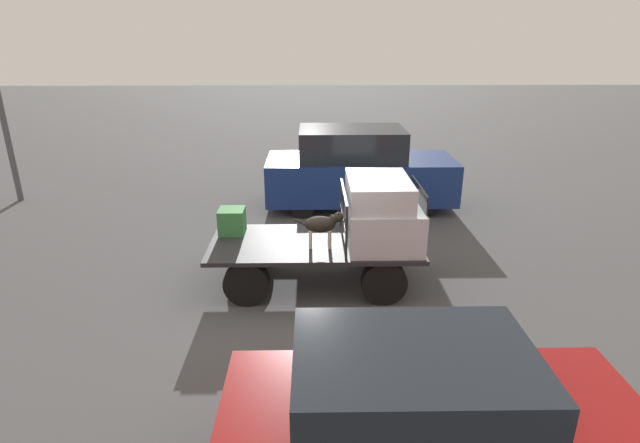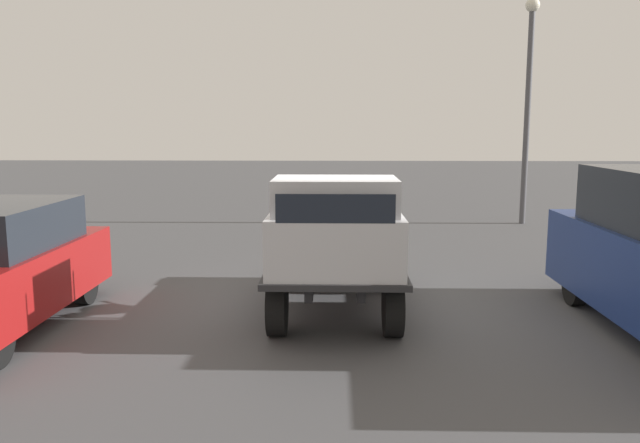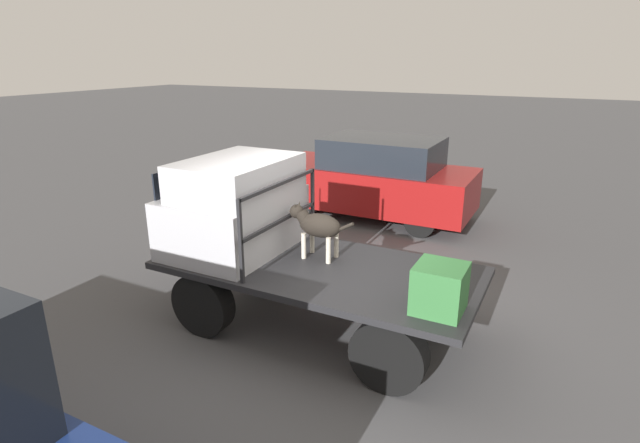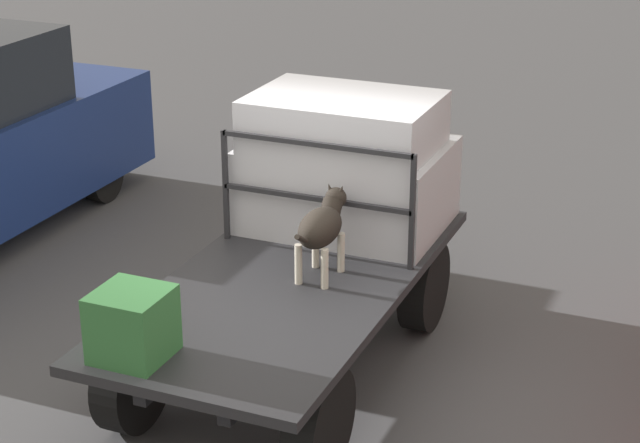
{
  "view_description": "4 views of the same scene",
  "coord_description": "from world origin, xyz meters",
  "px_view_note": "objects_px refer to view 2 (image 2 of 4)",
  "views": [
    {
      "loc": [
        -0.05,
        -8.49,
        4.44
      ],
      "look_at": [
        0.09,
        -0.22,
        1.34
      ],
      "focal_mm": 28.0,
      "sensor_mm": 36.0,
      "label": 1
    },
    {
      "loc": [
        9.03,
        0.0,
        2.71
      ],
      "look_at": [
        0.09,
        -0.22,
        1.34
      ],
      "focal_mm": 35.0,
      "sensor_mm": 36.0,
      "label": 2
    },
    {
      "loc": [
        -2.57,
        4.94,
        3.28
      ],
      "look_at": [
        0.09,
        -0.22,
        1.34
      ],
      "focal_mm": 28.0,
      "sensor_mm": 36.0,
      "label": 3
    },
    {
      "loc": [
        -7.03,
        -3.21,
        4.43
      ],
      "look_at": [
        0.09,
        -0.22,
        1.34
      ],
      "focal_mm": 60.0,
      "sensor_mm": 36.0,
      "label": 4
    }
  ],
  "objects_px": {
    "dog": "(320,226)",
    "light_pole_near": "(528,89)",
    "cargo_crate": "(362,220)",
    "flatbed_truck": "(335,269)"
  },
  "relations": [
    {
      "from": "dog",
      "to": "light_pole_near",
      "type": "distance_m",
      "value": 10.42
    },
    {
      "from": "dog",
      "to": "light_pole_near",
      "type": "height_order",
      "value": "light_pole_near"
    },
    {
      "from": "dog",
      "to": "cargo_crate",
      "type": "xyz_separation_m",
      "value": [
        -1.72,
        0.67,
        -0.18
      ]
    },
    {
      "from": "light_pole_near",
      "to": "flatbed_truck",
      "type": "bearing_deg",
      "value": -31.98
    },
    {
      "from": "light_pole_near",
      "to": "cargo_crate",
      "type": "bearing_deg",
      "value": -35.1
    },
    {
      "from": "flatbed_truck",
      "to": "cargo_crate",
      "type": "xyz_separation_m",
      "value": [
        -1.58,
        0.46,
        0.49
      ]
    },
    {
      "from": "flatbed_truck",
      "to": "dog",
      "type": "height_order",
      "value": "dog"
    },
    {
      "from": "dog",
      "to": "light_pole_near",
      "type": "xyz_separation_m",
      "value": [
        -8.54,
        5.47,
        2.42
      ]
    },
    {
      "from": "cargo_crate",
      "to": "light_pole_near",
      "type": "height_order",
      "value": "light_pole_near"
    },
    {
      "from": "cargo_crate",
      "to": "light_pole_near",
      "type": "bearing_deg",
      "value": 144.9
    }
  ]
}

